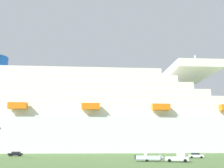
{
  "coord_description": "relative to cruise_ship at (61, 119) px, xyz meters",
  "views": [
    {
      "loc": [
        2.9,
        -78.49,
        4.85
      ],
      "look_at": [
        0.22,
        31.8,
        28.58
      ],
      "focal_mm": 43.32,
      "sensor_mm": 36.0,
      "label": 1
    }
  ],
  "objects": [
    {
      "name": "cruise_ship",
      "position": [
        0.0,
        0.0,
        0.0
      ],
      "size": [
        273.42,
        59.93,
        58.84
      ],
      "color": "white",
      "rests_on": "ground_plane"
    },
    {
      "name": "parked_car_black_coupe",
      "position": [
        -6.56,
        -40.86,
        -15.65
      ],
      "size": [
        4.65,
        2.14,
        1.58
      ],
      "color": "black",
      "rests_on": "ground_plane"
    },
    {
      "name": "parked_car_white_van",
      "position": [
        53.12,
        -50.66,
        -15.65
      ],
      "size": [
        4.54,
        2.39,
        1.58
      ],
      "color": "white",
      "rests_on": "ground_plane"
    },
    {
      "name": "ground_plane",
      "position": [
        26.52,
        -28.49,
        -16.48
      ],
      "size": [
        600.0,
        600.0,
        0.0
      ],
      "primitive_type": "plane",
      "color": "#4C6B38"
    },
    {
      "name": "small_boat_on_trailer",
      "position": [
        37.48,
        -66.49,
        -15.52
      ],
      "size": [
        8.44,
        2.94,
        2.15
      ],
      "color": "#595960",
      "rests_on": "ground_plane"
    },
    {
      "name": "pickup_truck",
      "position": [
        43.98,
        -67.65,
        -15.44
      ],
      "size": [
        5.86,
        3.04,
        2.2
      ],
      "color": "silver",
      "rests_on": "ground_plane"
    }
  ]
}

